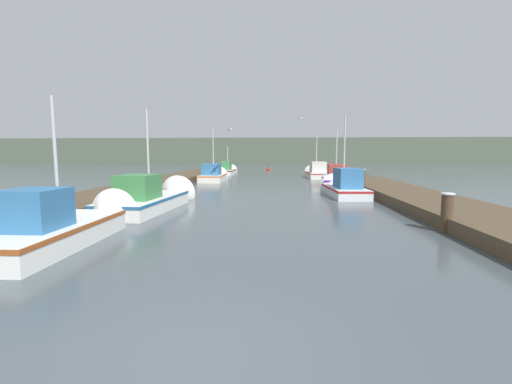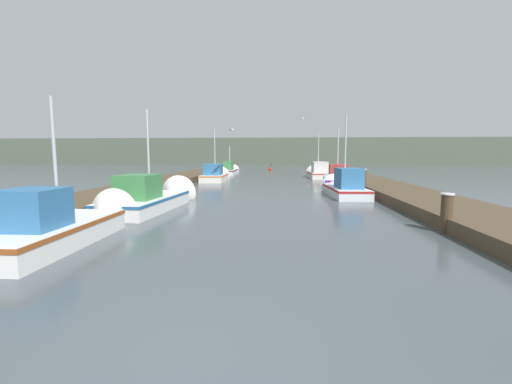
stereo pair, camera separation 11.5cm
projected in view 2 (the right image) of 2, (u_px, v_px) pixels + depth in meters
ground_plane at (183, 368)px, 3.47m from camera, size 200.00×200.00×0.00m
dock_left at (145, 187)px, 19.81m from camera, size 2.94×40.00×0.41m
dock_right at (389, 189)px, 18.78m from camera, size 2.94×40.00×0.41m
distant_shore_ridge at (277, 151)px, 70.97m from camera, size 120.00×16.00×5.00m
fishing_boat_0 at (70, 223)px, 8.68m from camera, size 1.71×5.20×3.99m
fishing_boat_1 at (156, 197)px, 13.81m from camera, size 2.10×5.92×4.41m
fishing_boat_2 at (344, 187)px, 17.68m from camera, size 1.84×4.94×4.58m
fishing_boat_3 at (337, 180)px, 21.98m from camera, size 1.96×4.88×4.13m
fishing_boat_4 at (216, 175)px, 26.82m from camera, size 1.74×4.66×4.54m
fishing_boat_5 at (318, 173)px, 30.41m from camera, size 1.88×5.13×4.50m
fishing_boat_6 at (230, 170)px, 36.02m from camera, size 1.45×5.88×3.28m
mooring_piling_0 at (447, 213)px, 9.28m from camera, size 0.35×0.35×1.09m
mooring_piling_1 at (364, 181)px, 18.89m from camera, size 0.31×0.31×1.30m
channel_buoy at (271, 169)px, 43.28m from camera, size 0.46×0.46×0.96m
seagull_lead at (232, 130)px, 22.29m from camera, size 0.36×0.54×0.12m
seagull_1 at (303, 119)px, 23.32m from camera, size 0.56×0.29×0.12m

